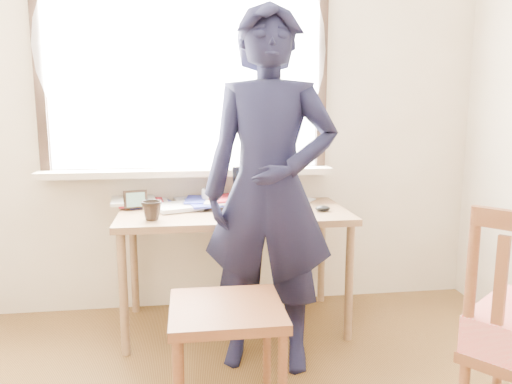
{
  "coord_description": "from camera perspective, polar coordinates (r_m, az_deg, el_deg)",
  "views": [
    {
      "loc": [
        -0.22,
        -1.29,
        1.36
      ],
      "look_at": [
        0.1,
        0.95,
        0.96
      ],
      "focal_mm": 35.0,
      "sensor_mm": 36.0,
      "label": 1
    }
  ],
  "objects": [
    {
      "name": "picture_frame",
      "position": [
        3.08,
        -13.6,
        -1.0
      ],
      "size": [
        0.14,
        0.05,
        0.11
      ],
      "color": "black",
      "rests_on": "desk"
    },
    {
      "name": "mug_white",
      "position": [
        3.18,
        -5.08,
        -0.5
      ],
      "size": [
        0.18,
        0.18,
        0.1
      ],
      "primitive_type": "imported",
      "rotation": [
        0.0,
        0.0,
        0.51
      ],
      "color": "white",
      "rests_on": "desk"
    },
    {
      "name": "room_shell",
      "position": [
        1.53,
        -0.63,
        20.46
      ],
      "size": [
        3.52,
        4.02,
        2.61
      ],
      "color": "beige",
      "rests_on": "ground"
    },
    {
      "name": "work_chair",
      "position": [
        2.25,
        -3.38,
        -14.66
      ],
      "size": [
        0.49,
        0.47,
        0.5
      ],
      "color": "brown",
      "rests_on": "ground"
    },
    {
      "name": "laptop",
      "position": [
        2.98,
        1.17,
        -1.0
      ],
      "size": [
        0.39,
        0.33,
        0.25
      ],
      "color": "black",
      "rests_on": "desk"
    },
    {
      "name": "book_b",
      "position": [
        3.28,
        3.59,
        -0.93
      ],
      "size": [
        0.26,
        0.27,
        0.02
      ],
      "primitive_type": "imported",
      "rotation": [
        0.0,
        0.0,
        -0.64
      ],
      "color": "white",
      "rests_on": "desk"
    },
    {
      "name": "desk",
      "position": [
        3.01,
        -2.5,
        -3.52
      ],
      "size": [
        1.36,
        0.68,
        0.73
      ],
      "color": "olive",
      "rests_on": "ground"
    },
    {
      "name": "mouse",
      "position": [
        2.99,
        7.64,
        -1.88
      ],
      "size": [
        0.09,
        0.06,
        0.04
      ],
      "primitive_type": "ellipsoid",
      "color": "black",
      "rests_on": "desk"
    },
    {
      "name": "person",
      "position": [
        2.52,
        1.54,
        0.03
      ],
      "size": [
        0.76,
        0.6,
        1.84
      ],
      "primitive_type": "imported",
      "rotation": [
        0.0,
        0.0,
        -0.26
      ],
      "color": "black",
      "rests_on": "ground"
    },
    {
      "name": "mug_dark",
      "position": [
        2.8,
        -11.84,
        -2.09
      ],
      "size": [
        0.12,
        0.12,
        0.11
      ],
      "primitive_type": "imported",
      "rotation": [
        0.0,
        0.0,
        -0.08
      ],
      "color": "black",
      "rests_on": "desk"
    },
    {
      "name": "book_a",
      "position": [
        3.19,
        -9.03,
        -1.24
      ],
      "size": [
        0.26,
        0.32,
        0.03
      ],
      "primitive_type": "imported",
      "rotation": [
        0.0,
        0.0,
        0.18
      ],
      "color": "white",
      "rests_on": "desk"
    },
    {
      "name": "desk_clutter",
      "position": [
        3.17,
        -8.97,
        -1.06
      ],
      "size": [
        0.79,
        0.49,
        0.05
      ],
      "color": "white",
      "rests_on": "desk"
    }
  ]
}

